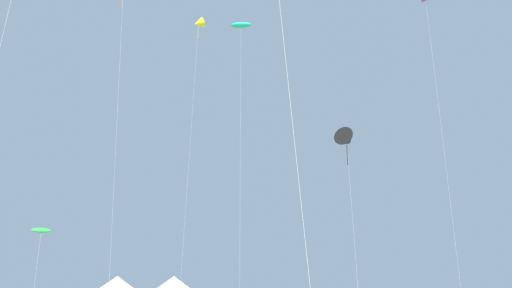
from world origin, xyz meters
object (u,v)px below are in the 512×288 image
kite_black_delta (347,140)px  kite_yellow_delta (198,24)px  kite_green_parafoil (41,230)px  kite_cyan_parafoil (241,26)px  festival_tent_left (174,287)px  festival_tent_center (117,287)px

kite_black_delta → kite_yellow_delta: bearing=149.3°
kite_black_delta → kite_green_parafoil: size_ratio=2.35×
kite_cyan_parafoil → kite_black_delta: kite_cyan_parafoil is taller
kite_yellow_delta → festival_tent_left: kite_yellow_delta is taller
kite_green_parafoil → festival_tent_center: (3.97, 16.99, -5.58)m
kite_yellow_delta → kite_black_delta: (16.97, -10.08, -18.87)m
kite_yellow_delta → festival_tent_left: (-2.78, 7.49, -33.99)m
kite_cyan_parafoil → kite_yellow_delta: kite_yellow_delta is taller
kite_yellow_delta → kite_green_parafoil: bearing=-146.0°
kite_cyan_parafoil → festival_tent_center: (-15.80, 13.62, -30.42)m
kite_cyan_parafoil → kite_yellow_delta: bearing=132.9°
kite_yellow_delta → kite_black_delta: size_ratio=2.02×
kite_cyan_parafoil → festival_tent_left: (-8.48, 13.62, -30.42)m
kite_cyan_parafoil → kite_black_delta: (11.27, -3.94, -15.31)m
kite_yellow_delta → kite_black_delta: 27.31m
kite_cyan_parafoil → festival_tent_center: bearing=139.2°
kite_green_parafoil → festival_tent_left: (11.29, 16.99, -5.58)m
kite_black_delta → festival_tent_center: (-27.07, 17.57, -15.11)m
kite_cyan_parafoil → kite_green_parafoil: size_ratio=4.23×
kite_cyan_parafoil → kite_yellow_delta: (-5.70, 6.14, 3.56)m
kite_yellow_delta → kite_cyan_parafoil: bearing=-47.1°
festival_tent_left → festival_tent_center: bearing=180.0°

